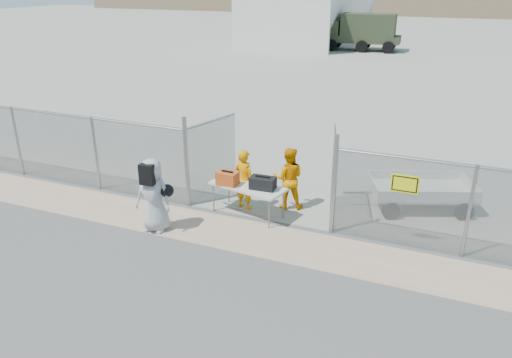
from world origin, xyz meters
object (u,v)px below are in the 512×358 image
at_px(folding_table, 248,200).
at_px(security_worker_left, 244,180).
at_px(security_worker_right, 288,178).
at_px(visitor, 154,195).
at_px(utility_trailer, 420,193).

distance_m(folding_table, security_worker_left, 0.59).
height_order(security_worker_right, visitor, visitor).
bearing_deg(folding_table, security_worker_right, 57.63).
bearing_deg(utility_trailer, security_worker_right, -178.74).
xyz_separation_m(security_worker_left, visitor, (-1.52, -1.99, 0.10)).
xyz_separation_m(security_worker_right, visitor, (-2.58, -2.48, 0.08)).
bearing_deg(security_worker_left, utility_trailer, -141.14).
bearing_deg(visitor, folding_table, 38.56).
relative_size(folding_table, utility_trailer, 0.58).
bearing_deg(visitor, utility_trailer, 28.82).
relative_size(folding_table, visitor, 1.06).
distance_m(security_worker_right, visitor, 3.59).
height_order(visitor, utility_trailer, visitor).
relative_size(security_worker_left, security_worker_right, 0.98).
xyz_separation_m(visitor, utility_trailer, (5.88, 3.86, -0.52)).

